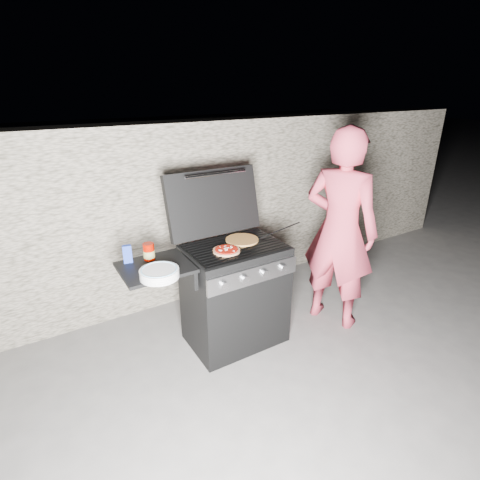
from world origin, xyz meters
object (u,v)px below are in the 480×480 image
gas_grill (209,303)px  pizza_topped (226,250)px  sauce_jar (149,251)px  person (340,231)px

gas_grill → pizza_topped: pizza_topped is taller
gas_grill → sauce_jar: 0.67m
gas_grill → sauce_jar: (-0.42, 0.13, 0.51)m
pizza_topped → person: 1.09m
pizza_topped → sauce_jar: bearing=160.8°
pizza_topped → sauce_jar: (-0.56, 0.19, 0.04)m
sauce_jar → person: (1.64, -0.33, -0.05)m
pizza_topped → person: person is taller
sauce_jar → pizza_topped: bearing=-19.2°
gas_grill → sauce_jar: sauce_jar is taller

